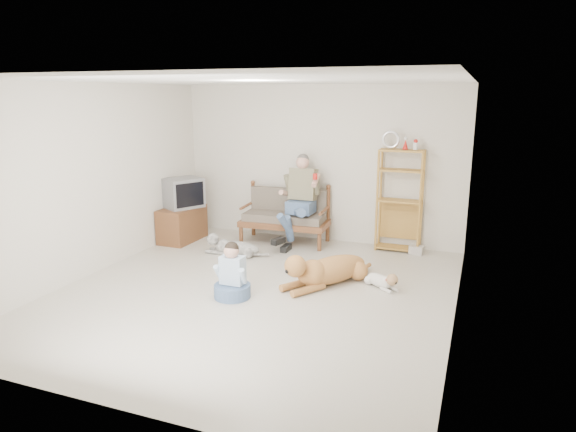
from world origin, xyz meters
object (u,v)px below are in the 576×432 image
at_px(loveseat, 286,215).
at_px(golden_retriever, 325,270).
at_px(tv_stand, 182,224).
at_px(etagere, 400,199).

relative_size(loveseat, golden_retriever, 1.03).
distance_m(tv_stand, golden_retriever, 3.23).
xyz_separation_m(loveseat, golden_retriever, (1.25, -1.78, -0.28)).
bearing_deg(loveseat, etagere, 1.65).
bearing_deg(etagere, golden_retriever, -108.90).
height_order(tv_stand, golden_retriever, tv_stand).
height_order(loveseat, etagere, etagere).
bearing_deg(golden_retriever, tv_stand, -168.75).
relative_size(tv_stand, golden_retriever, 0.61).
xyz_separation_m(tv_stand, golden_retriever, (3.00, -1.18, -0.09)).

